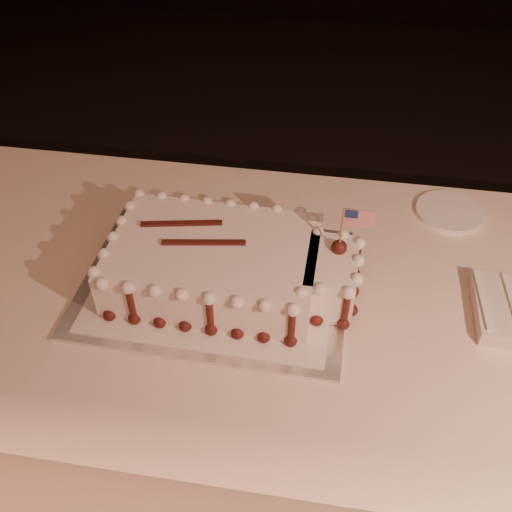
# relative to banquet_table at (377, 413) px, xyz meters

# --- Properties ---
(banquet_table) EXTENTS (2.40, 0.80, 0.75)m
(banquet_table) POSITION_rel_banquet_table_xyz_m (0.00, 0.00, 0.00)
(banquet_table) COLOR #FBD9C3
(banquet_table) RESTS_ON ground
(cake_board) EXTENTS (0.52, 0.40, 0.01)m
(cake_board) POSITION_rel_banquet_table_xyz_m (-0.37, 0.00, 0.38)
(cake_board) COLOR silver
(cake_board) RESTS_ON banquet_table
(doily) EXTENTS (0.47, 0.36, 0.00)m
(doily) POSITION_rel_banquet_table_xyz_m (-0.37, 0.00, 0.38)
(doily) COLOR white
(doily) RESTS_ON cake_board
(sheet_cake) EXTENTS (0.49, 0.29, 0.19)m
(sheet_cake) POSITION_rel_banquet_table_xyz_m (-0.34, 0.00, 0.43)
(sheet_cake) COLOR white
(sheet_cake) RESTS_ON doily
(side_plate) EXTENTS (0.15, 0.15, 0.01)m
(side_plate) POSITION_rel_banquet_table_xyz_m (0.10, 0.30, 0.38)
(side_plate) COLOR white
(side_plate) RESTS_ON banquet_table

